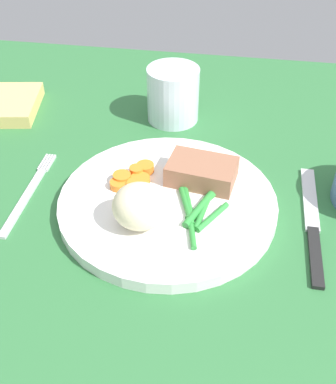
# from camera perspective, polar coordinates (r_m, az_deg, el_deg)

# --- Properties ---
(dining_table) EXTENTS (1.20, 0.90, 0.02)m
(dining_table) POSITION_cam_1_polar(r_m,az_deg,el_deg) (0.61, 0.12, -1.96)
(dining_table) COLOR #2D6B38
(dining_table) RESTS_ON ground
(dinner_plate) EXTENTS (0.27, 0.27, 0.02)m
(dinner_plate) POSITION_cam_1_polar(r_m,az_deg,el_deg) (0.59, -0.00, -1.35)
(dinner_plate) COLOR white
(dinner_plate) RESTS_ON dining_table
(meat_portion) EXTENTS (0.09, 0.07, 0.03)m
(meat_portion) POSITION_cam_1_polar(r_m,az_deg,el_deg) (0.60, 4.05, 2.45)
(meat_portion) COLOR #936047
(meat_portion) RESTS_ON dinner_plate
(mashed_potatoes) EXTENTS (0.06, 0.06, 0.05)m
(mashed_potatoes) POSITION_cam_1_polar(r_m,az_deg,el_deg) (0.53, -3.41, -1.70)
(mashed_potatoes) COLOR beige
(mashed_potatoes) RESTS_ON dinner_plate
(carrot_slices) EXTENTS (0.05, 0.06, 0.01)m
(carrot_slices) POSITION_cam_1_polar(r_m,az_deg,el_deg) (0.61, -4.13, 1.74)
(carrot_slices) COLOR orange
(carrot_slices) RESTS_ON dinner_plate
(green_beans) EXTENTS (0.06, 0.11, 0.01)m
(green_beans) POSITION_cam_1_polar(r_m,az_deg,el_deg) (0.56, 3.57, -2.11)
(green_beans) COLOR #2D8C38
(green_beans) RESTS_ON dinner_plate
(fork) EXTENTS (0.01, 0.17, 0.00)m
(fork) POSITION_cam_1_polar(r_m,az_deg,el_deg) (0.64, -16.31, -0.08)
(fork) COLOR silver
(fork) RESTS_ON dining_table
(knife) EXTENTS (0.02, 0.20, 0.01)m
(knife) POSITION_cam_1_polar(r_m,az_deg,el_deg) (0.59, 16.85, -3.73)
(knife) COLOR black
(knife) RESTS_ON dining_table
(water_glass) EXTENTS (0.08, 0.08, 0.08)m
(water_glass) POSITION_cam_1_polar(r_m,az_deg,el_deg) (0.75, 0.60, 11.22)
(water_glass) COLOR silver
(water_glass) RESTS_ON dining_table
(napkin) EXTENTS (0.14, 0.13, 0.02)m
(napkin) POSITION_cam_1_polar(r_m,az_deg,el_deg) (0.83, -19.37, 9.84)
(napkin) COLOR #DBBC6B
(napkin) RESTS_ON dining_table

